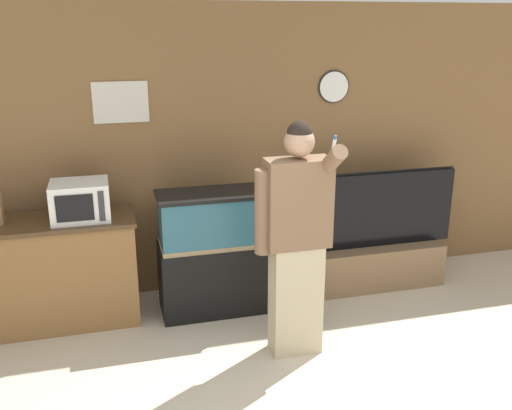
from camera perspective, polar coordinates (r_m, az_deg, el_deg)
wall_back_paneled at (r=5.23m, az=-3.11°, el=5.41°), size 10.00×0.08×2.60m
counter_island at (r=5.02m, az=-20.38°, el=-6.41°), size 1.51×0.56×0.91m
microwave at (r=4.76m, az=-17.17°, el=0.43°), size 0.45×0.40×0.30m
aquarium_on_stand at (r=4.93m, az=-4.11°, el=-4.70°), size 0.96×0.44×1.08m
tv_on_stand at (r=5.57m, az=11.89°, el=-4.67°), size 1.53×0.40×1.12m
person_standing at (r=4.16m, az=4.02°, el=-3.28°), size 0.56×0.42×1.78m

